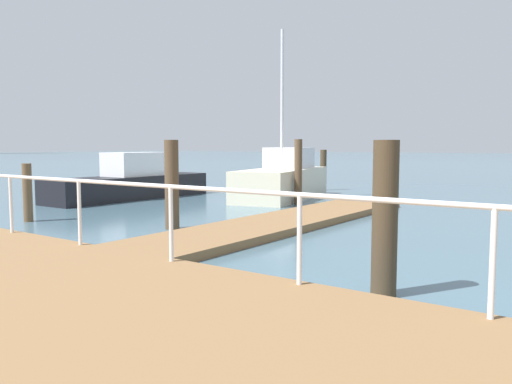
% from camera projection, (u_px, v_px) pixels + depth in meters
% --- Properties ---
extents(ground_plane, '(300.00, 300.00, 0.00)m').
position_uv_depth(ground_plane, '(5.00, 212.00, 15.69)').
color(ground_plane, '#476675').
extents(floating_dock, '(11.74, 2.00, 0.18)m').
position_uv_depth(floating_dock, '(277.00, 223.00, 12.77)').
color(floating_dock, olive).
rests_on(floating_dock, ground_plane).
extents(boardwalk_railing, '(0.06, 26.99, 1.08)m').
position_uv_depth(boardwalk_railing, '(229.00, 205.00, 6.52)').
color(boardwalk_railing, white).
rests_on(boardwalk_railing, boardwalk).
extents(dock_piling_0, '(0.27, 0.27, 2.24)m').
position_uv_depth(dock_piling_0, '(298.00, 172.00, 17.69)').
color(dock_piling_0, brown).
rests_on(dock_piling_0, ground_plane).
extents(dock_piling_1, '(0.34, 0.34, 2.09)m').
position_uv_depth(dock_piling_1, '(385.00, 219.00, 6.83)').
color(dock_piling_1, '#473826').
rests_on(dock_piling_1, ground_plane).
extents(dock_piling_2, '(0.24, 0.24, 1.55)m').
position_uv_depth(dock_piling_2, '(27.00, 193.00, 13.64)').
color(dock_piling_2, brown).
rests_on(dock_piling_2, ground_plane).
extents(dock_piling_3, '(0.34, 0.34, 2.16)m').
position_uv_depth(dock_piling_3, '(172.00, 185.00, 12.43)').
color(dock_piling_3, brown).
rests_on(dock_piling_3, ground_plane).
extents(dock_piling_4, '(0.29, 0.29, 1.84)m').
position_uv_depth(dock_piling_4, '(323.00, 170.00, 23.34)').
color(dock_piling_4, '#473826').
rests_on(dock_piling_4, ground_plane).
extents(moored_boat_0, '(5.87, 3.12, 6.34)m').
position_uv_depth(moored_boat_0, '(283.00, 179.00, 19.72)').
color(moored_boat_0, beige).
rests_on(moored_boat_0, ground_plane).
extents(moored_boat_2, '(6.84, 1.75, 1.77)m').
position_uv_depth(moored_boat_2, '(132.00, 182.00, 19.74)').
color(moored_boat_2, black).
rests_on(moored_boat_2, ground_plane).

